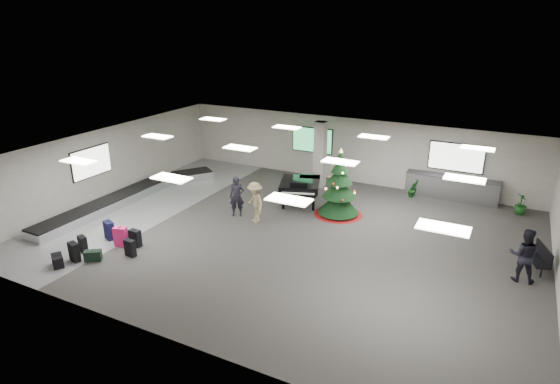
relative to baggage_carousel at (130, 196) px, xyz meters
The scene contains 20 objects.
ground 7.84m from the baggage_carousel, ahead, with size 18.00×18.00×0.00m, color #363431.
room_envelope 7.79m from the baggage_carousel, ahead, with size 18.02×14.02×3.21m.
baggage_carousel is the anchor object (origin of this frame).
service_counter 14.50m from the baggage_carousel, 27.67° to the left, with size 4.05×0.65×1.08m.
suitcase_0 5.61m from the baggage_carousel, 65.03° to the right, with size 0.48×0.35×0.68m.
suitcase_1 5.50m from the baggage_carousel, 46.26° to the right, with size 0.41×0.24×0.62m.
pink_suitcase 4.62m from the baggage_carousel, 50.16° to the right, with size 0.52×0.38×0.74m.
suitcase_3 4.78m from the baggage_carousel, 44.11° to the right, with size 0.43×0.25×0.65m.
navy_suitcase 3.95m from the baggage_carousel, 57.04° to the right, with size 0.52×0.42×0.72m.
suitcase_5 4.94m from the baggage_carousel, 65.08° to the right, with size 0.44×0.34×0.60m.
green_duffel 5.62m from the baggage_carousel, 58.76° to the right, with size 0.61×0.54×0.39m.
black_duffel 6.00m from the baggage_carousel, 68.94° to the right, with size 0.66×0.58×0.40m.
christmas_tree 9.36m from the baggage_carousel, 17.08° to the left, with size 2.02×2.02×2.88m.
grand_piano 7.66m from the baggage_carousel, 23.93° to the left, with size 2.23×2.55×1.22m.
bench 16.40m from the baggage_carousel, ahead, with size 0.86×1.39×0.83m.
traveler_a 5.30m from the baggage_carousel, ahead, with size 0.62×0.40×1.69m, color black.
traveler_b 6.26m from the baggage_carousel, ahead, with size 1.09×0.63×1.69m, color #9C8960.
traveler_bench 15.85m from the baggage_carousel, ahead, with size 0.85×0.66×1.75m, color black.
potted_plant_left 12.83m from the baggage_carousel, 28.95° to the left, with size 0.40×0.32×0.72m, color #133A12.
potted_plant_right 16.91m from the baggage_carousel, 21.74° to the left, with size 0.50×0.50×0.88m, color #133A12.
Camera 1 is at (7.11, -14.55, 7.70)m, focal length 30.00 mm.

